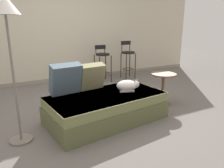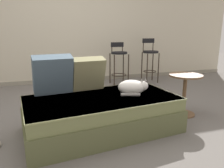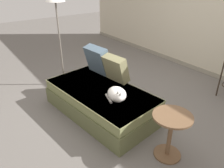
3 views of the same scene
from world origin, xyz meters
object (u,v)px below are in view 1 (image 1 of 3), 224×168
at_px(throw_pillow_corner, 66,79).
at_px(cat, 128,86).
at_px(bar_stool_near_window, 102,60).
at_px(bar_stool_by_doorway, 128,57).
at_px(side_table, 163,84).
at_px(couch, 106,107).
at_px(throw_pillow_middle, 91,76).
at_px(floor_lamp, 6,19).

distance_m(throw_pillow_corner, cat, 0.94).
relative_size(bar_stool_near_window, bar_stool_by_doorway, 0.92).
bearing_deg(side_table, bar_stool_near_window, 98.28).
relative_size(couch, side_table, 3.20).
height_order(throw_pillow_corner, bar_stool_near_window, bar_stool_near_window).
xyz_separation_m(cat, side_table, (0.82, 0.14, -0.12)).
height_order(bar_stool_near_window, bar_stool_by_doorway, bar_stool_by_doorway).
xyz_separation_m(throw_pillow_middle, side_table, (1.28, -0.19, -0.25)).
bearing_deg(bar_stool_near_window, cat, -104.49).
height_order(throw_pillow_corner, side_table, throw_pillow_corner).
height_order(throw_pillow_middle, floor_lamp, floor_lamp).
xyz_separation_m(throw_pillow_corner, bar_stool_near_window, (1.43, 1.80, -0.11)).
distance_m(side_table, floor_lamp, 2.65).
height_order(couch, throw_pillow_corner, throw_pillow_corner).
bearing_deg(couch, bar_stool_near_window, 66.35).
distance_m(couch, side_table, 1.22).
xyz_separation_m(throw_pillow_middle, bar_stool_near_window, (1.00, 1.75, -0.08)).
relative_size(throw_pillow_middle, floor_lamp, 0.25).
bearing_deg(throw_pillow_corner, cat, -17.20).
xyz_separation_m(cat, floor_lamp, (-1.59, -0.07, 0.97)).
xyz_separation_m(couch, throw_pillow_corner, (-0.51, 0.29, 0.43)).
relative_size(couch, cat, 4.81).
relative_size(cat, bar_stool_by_doorway, 0.39).
xyz_separation_m(throw_pillow_middle, cat, (0.47, -0.33, -0.13)).
xyz_separation_m(bar_stool_near_window, floor_lamp, (-2.13, -2.14, 0.93)).
relative_size(couch, bar_stool_by_doorway, 1.88).
bearing_deg(cat, floor_lamp, -177.65).
distance_m(bar_stool_by_doorway, floor_lamp, 3.68).
height_order(throw_pillow_middle, cat, throw_pillow_middle).
bearing_deg(side_table, throw_pillow_corner, 175.31).
height_order(throw_pillow_corner, throw_pillow_middle, throw_pillow_corner).
height_order(couch, throw_pillow_middle, throw_pillow_middle).
bearing_deg(side_table, throw_pillow_middle, 171.43).
bearing_deg(bar_stool_near_window, couch, -113.65).
distance_m(couch, bar_stool_by_doorway, 2.69).
bearing_deg(bar_stool_by_doorway, cat, -121.43).
bearing_deg(bar_stool_by_doorway, couch, -128.24).
bearing_deg(side_table, floor_lamp, -175.24).
relative_size(throw_pillow_middle, cat, 1.13).
bearing_deg(bar_stool_by_doorway, throw_pillow_corner, -140.17).
bearing_deg(cat, bar_stool_by_doorway, 58.57).
relative_size(couch, throw_pillow_middle, 4.25).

